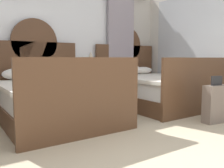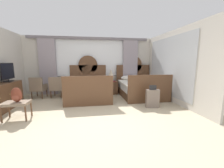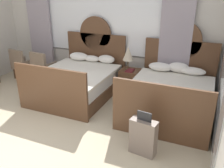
{
  "view_description": "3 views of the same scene",
  "coord_description": "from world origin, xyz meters",
  "px_view_note": "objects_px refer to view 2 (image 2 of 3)",
  "views": [
    {
      "loc": [
        -1.54,
        -1.28,
        1.04
      ],
      "look_at": [
        0.56,
        1.82,
        0.64
      ],
      "focal_mm": 38.22,
      "sensor_mm": 36.0,
      "label": 1
    },
    {
      "loc": [
        -0.1,
        -3.32,
        1.54
      ],
      "look_at": [
        0.74,
        1.77,
        0.7
      ],
      "focal_mm": 22.26,
      "sensor_mm": 36.0,
      "label": 2
    },
    {
      "loc": [
        2.78,
        -2.22,
        2.55
      ],
      "look_at": [
        0.98,
        2.02,
        0.66
      ],
      "focal_mm": 38.28,
      "sensor_mm": 36.0,
      "label": 3
    }
  ],
  "objects_px": {
    "dresser_minibar": "(2,97)",
    "suitcase_on_floor": "(152,98)",
    "bed_near_mirror": "(139,87)",
    "table_lamp_on_nightstand": "(111,73)",
    "armchair_by_window_left": "(57,87)",
    "luggage_bench": "(16,104)",
    "book_on_nightstand": "(113,81)",
    "backpack_on_bench": "(16,95)",
    "armchair_by_window_centre": "(38,87)",
    "nightstand_between_beds": "(112,88)",
    "bed_near_window": "(88,89)",
    "tv_flatscreen": "(8,72)"
  },
  "relations": [
    {
      "from": "book_on_nightstand",
      "to": "suitcase_on_floor",
      "type": "xyz_separation_m",
      "value": [
        0.97,
        -2.13,
        -0.31
      ]
    },
    {
      "from": "book_on_nightstand",
      "to": "suitcase_on_floor",
      "type": "relative_size",
      "value": 0.34
    },
    {
      "from": "bed_near_window",
      "to": "bed_near_mirror",
      "type": "bearing_deg",
      "value": 0.08
    },
    {
      "from": "dresser_minibar",
      "to": "bed_near_mirror",
      "type": "bearing_deg",
      "value": 12.54
    },
    {
      "from": "dresser_minibar",
      "to": "armchair_by_window_left",
      "type": "distance_m",
      "value": 1.96
    },
    {
      "from": "tv_flatscreen",
      "to": "armchair_by_window_centre",
      "type": "relative_size",
      "value": 0.86
    },
    {
      "from": "nightstand_between_beds",
      "to": "luggage_bench",
      "type": "bearing_deg",
      "value": -139.73
    },
    {
      "from": "backpack_on_bench",
      "to": "suitcase_on_floor",
      "type": "xyz_separation_m",
      "value": [
        3.98,
        0.34,
        -0.36
      ]
    },
    {
      "from": "dresser_minibar",
      "to": "armchair_by_window_left",
      "type": "xyz_separation_m",
      "value": [
        1.33,
        1.44,
        0.05
      ]
    },
    {
      "from": "dresser_minibar",
      "to": "armchair_by_window_centre",
      "type": "relative_size",
      "value": 2.02
    },
    {
      "from": "bed_near_mirror",
      "to": "tv_flatscreen",
      "type": "bearing_deg",
      "value": -172.02
    },
    {
      "from": "nightstand_between_beds",
      "to": "table_lamp_on_nightstand",
      "type": "bearing_deg",
      "value": 172.18
    },
    {
      "from": "bed_near_mirror",
      "to": "nightstand_between_beds",
      "type": "xyz_separation_m",
      "value": [
        -1.13,
        0.63,
        -0.08
      ]
    },
    {
      "from": "backpack_on_bench",
      "to": "suitcase_on_floor",
      "type": "distance_m",
      "value": 4.01
    },
    {
      "from": "dresser_minibar",
      "to": "luggage_bench",
      "type": "bearing_deg",
      "value": -46.71
    },
    {
      "from": "bed_near_mirror",
      "to": "armchair_by_window_left",
      "type": "xyz_separation_m",
      "value": [
        -3.61,
        0.34,
        0.09
      ]
    },
    {
      "from": "armchair_by_window_centre",
      "to": "nightstand_between_beds",
      "type": "bearing_deg",
      "value": 5.11
    },
    {
      "from": "tv_flatscreen",
      "to": "backpack_on_bench",
      "type": "bearing_deg",
      "value": -57.56
    },
    {
      "from": "table_lamp_on_nightstand",
      "to": "dresser_minibar",
      "type": "relative_size",
      "value": 0.32
    },
    {
      "from": "nightstand_between_beds",
      "to": "luggage_bench",
      "type": "xyz_separation_m",
      "value": [
        -3.02,
        -2.56,
        0.11
      ]
    },
    {
      "from": "bed_near_window",
      "to": "luggage_bench",
      "type": "bearing_deg",
      "value": -134.38
    },
    {
      "from": "table_lamp_on_nightstand",
      "to": "suitcase_on_floor",
      "type": "xyz_separation_m",
      "value": [
        1.06,
        -2.24,
        -0.7
      ]
    },
    {
      "from": "dresser_minibar",
      "to": "tv_flatscreen",
      "type": "bearing_deg",
      "value": 86.67
    },
    {
      "from": "dresser_minibar",
      "to": "armchair_by_window_left",
      "type": "relative_size",
      "value": 2.02
    },
    {
      "from": "dresser_minibar",
      "to": "suitcase_on_floor",
      "type": "height_order",
      "value": "dresser_minibar"
    },
    {
      "from": "bed_near_mirror",
      "to": "luggage_bench",
      "type": "height_order",
      "value": "bed_near_mirror"
    },
    {
      "from": "book_on_nightstand",
      "to": "armchair_by_window_left",
      "type": "bearing_deg",
      "value": -175.55
    },
    {
      "from": "book_on_nightstand",
      "to": "backpack_on_bench",
      "type": "relative_size",
      "value": 0.67
    },
    {
      "from": "nightstand_between_beds",
      "to": "backpack_on_bench",
      "type": "bearing_deg",
      "value": -139.32
    },
    {
      "from": "table_lamp_on_nightstand",
      "to": "dresser_minibar",
      "type": "xyz_separation_m",
      "value": [
        -3.74,
        -1.73,
        -0.58
      ]
    },
    {
      "from": "nightstand_between_beds",
      "to": "armchair_by_window_centre",
      "type": "height_order",
      "value": "armchair_by_window_centre"
    },
    {
      "from": "book_on_nightstand",
      "to": "dresser_minibar",
      "type": "xyz_separation_m",
      "value": [
        -3.83,
        -1.63,
        -0.19
      ]
    },
    {
      "from": "table_lamp_on_nightstand",
      "to": "armchair_by_window_left",
      "type": "relative_size",
      "value": 0.65
    },
    {
      "from": "suitcase_on_floor",
      "to": "dresser_minibar",
      "type": "bearing_deg",
      "value": 174.05
    },
    {
      "from": "bed_near_window",
      "to": "backpack_on_bench",
      "type": "xyz_separation_m",
      "value": [
        -1.86,
        -1.94,
        0.28
      ]
    },
    {
      "from": "bed_near_window",
      "to": "backpack_on_bench",
      "type": "bearing_deg",
      "value": -133.74
    },
    {
      "from": "bed_near_window",
      "to": "bed_near_mirror",
      "type": "distance_m",
      "value": 2.26
    },
    {
      "from": "backpack_on_bench",
      "to": "bed_near_mirror",
      "type": "bearing_deg",
      "value": 25.25
    },
    {
      "from": "bed_near_mirror",
      "to": "luggage_bench",
      "type": "bearing_deg",
      "value": -155.03
    },
    {
      "from": "dresser_minibar",
      "to": "book_on_nightstand",
      "type": "bearing_deg",
      "value": 23.04
    },
    {
      "from": "armchair_by_window_left",
      "to": "backpack_on_bench",
      "type": "xyz_separation_m",
      "value": [
        -0.51,
        -2.28,
        0.19
      ]
    },
    {
      "from": "bed_near_mirror",
      "to": "backpack_on_bench",
      "type": "relative_size",
      "value": 5.56
    },
    {
      "from": "nightstand_between_beds",
      "to": "table_lamp_on_nightstand",
      "type": "xyz_separation_m",
      "value": [
        -0.07,
        0.01,
        0.71
      ]
    },
    {
      "from": "bed_near_window",
      "to": "dresser_minibar",
      "type": "height_order",
      "value": "bed_near_window"
    },
    {
      "from": "table_lamp_on_nightstand",
      "to": "armchair_by_window_centre",
      "type": "height_order",
      "value": "table_lamp_on_nightstand"
    },
    {
      "from": "suitcase_on_floor",
      "to": "table_lamp_on_nightstand",
      "type": "bearing_deg",
      "value": 115.4
    },
    {
      "from": "bed_near_mirror",
      "to": "armchair_by_window_left",
      "type": "height_order",
      "value": "bed_near_mirror"
    },
    {
      "from": "book_on_nightstand",
      "to": "luggage_bench",
      "type": "distance_m",
      "value": 3.93
    },
    {
      "from": "table_lamp_on_nightstand",
      "to": "armchair_by_window_centre",
      "type": "distance_m",
      "value": 3.22
    },
    {
      "from": "bed_near_mirror",
      "to": "luggage_bench",
      "type": "xyz_separation_m",
      "value": [
        -4.15,
        -1.93,
        0.03
      ]
    }
  ]
}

